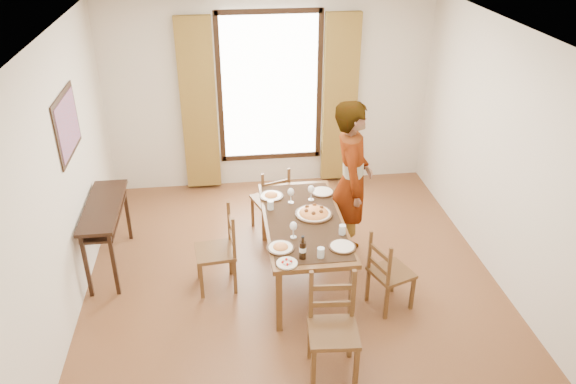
{
  "coord_description": "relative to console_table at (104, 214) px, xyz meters",
  "views": [
    {
      "loc": [
        -0.68,
        -4.95,
        3.84
      ],
      "look_at": [
        -0.02,
        0.27,
        1.0
      ],
      "focal_mm": 35.0,
      "sensor_mm": 36.0,
      "label": 1
    }
  ],
  "objects": [
    {
      "name": "plate_sw",
      "position": [
        1.85,
        -1.03,
        0.1
      ],
      "size": [
        0.27,
        0.27,
        0.05
      ],
      "primitive_type": null,
      "color": "silver",
      "rests_on": "dining_table"
    },
    {
      "name": "dining_table",
      "position": [
        2.15,
        -0.51,
        0.0
      ],
      "size": [
        0.84,
        1.76,
        0.76
      ],
      "color": "brown",
      "rests_on": "ground"
    },
    {
      "name": "tumbler_a",
      "position": [
        2.5,
        -0.84,
        0.12
      ],
      "size": [
        0.07,
        0.07,
        0.1
      ],
      "primitive_type": "cylinder",
      "color": "silver",
      "rests_on": "dining_table"
    },
    {
      "name": "tumbler_c",
      "position": [
        2.21,
        -1.21,
        0.12
      ],
      "size": [
        0.07,
        0.07,
        0.1
      ],
      "primitive_type": "cylinder",
      "color": "silver",
      "rests_on": "dining_table"
    },
    {
      "name": "wine_glass_c",
      "position": [
        2.06,
        -0.13,
        0.16
      ],
      "size": [
        0.08,
        0.08,
        0.18
      ],
      "primitive_type": null,
      "color": "white",
      "rests_on": "dining_table"
    },
    {
      "name": "caprese_plate",
      "position": [
        1.88,
        -1.28,
        0.09
      ],
      "size": [
        0.2,
        0.2,
        0.04
      ],
      "primitive_type": null,
      "color": "silver",
      "rests_on": "dining_table"
    },
    {
      "name": "wine_bottle",
      "position": [
        2.04,
        -1.21,
        0.2
      ],
      "size": [
        0.07,
        0.07,
        0.25
      ],
      "primitive_type": null,
      "color": "black",
      "rests_on": "dining_table"
    },
    {
      "name": "plate_se",
      "position": [
        2.45,
        -1.08,
        0.1
      ],
      "size": [
        0.27,
        0.27,
        0.05
      ],
      "primitive_type": null,
      "color": "silver",
      "rests_on": "dining_table"
    },
    {
      "name": "chair_west",
      "position": [
        1.23,
        -0.53,
        -0.25
      ],
      "size": [
        0.45,
        0.45,
        0.93
      ],
      "rotation": [
        0.0,
        0.0,
        -1.47
      ],
      "color": "brown",
      "rests_on": "ground"
    },
    {
      "name": "pasta_platter",
      "position": [
        2.28,
        -0.43,
        0.12
      ],
      "size": [
        0.4,
        0.4,
        0.1
      ],
      "primitive_type": null,
      "color": "red",
      "rests_on": "dining_table"
    },
    {
      "name": "plate_ne",
      "position": [
        2.46,
        0.06,
        0.1
      ],
      "size": [
        0.27,
        0.27,
        0.05
      ],
      "primitive_type": null,
      "color": "silver",
      "rests_on": "dining_table"
    },
    {
      "name": "plate_nw",
      "position": [
        1.86,
        0.03,
        0.1
      ],
      "size": [
        0.27,
        0.27,
        0.05
      ],
      "primitive_type": null,
      "color": "silver",
      "rests_on": "dining_table"
    },
    {
      "name": "room_shell",
      "position": [
        2.03,
        -0.47,
        0.86
      ],
      "size": [
        4.6,
        5.1,
        2.74
      ],
      "color": "beige",
      "rests_on": "ground"
    },
    {
      "name": "tumbler_b",
      "position": [
        1.82,
        -0.24,
        0.12
      ],
      "size": [
        0.07,
        0.07,
        0.1
      ],
      "primitive_type": "cylinder",
      "color": "silver",
      "rests_on": "dining_table"
    },
    {
      "name": "wine_glass_b",
      "position": [
        2.3,
        -0.1,
        0.16
      ],
      "size": [
        0.08,
        0.08,
        0.18
      ],
      "primitive_type": null,
      "color": "white",
      "rests_on": "dining_table"
    },
    {
      "name": "wine_glass_a",
      "position": [
        2.0,
        -0.84,
        0.16
      ],
      "size": [
        0.08,
        0.08,
        0.18
      ],
      "primitive_type": null,
      "color": "white",
      "rests_on": "dining_table"
    },
    {
      "name": "chair_north",
      "position": [
        1.9,
        0.52,
        -0.26
      ],
      "size": [
        0.51,
        0.51,
        0.91
      ],
      "rotation": [
        0.0,
        0.0,
        3.47
      ],
      "color": "brown",
      "rests_on": "ground"
    },
    {
      "name": "man",
      "position": [
        2.75,
        -0.11,
        0.27
      ],
      "size": [
        0.88,
        0.74,
        1.92
      ],
      "primitive_type": "imported",
      "rotation": [
        0.0,
        0.0,
        1.36
      ],
      "color": "gray",
      "rests_on": "ground"
    },
    {
      "name": "ground",
      "position": [
        2.03,
        -0.6,
        -0.68
      ],
      "size": [
        5.0,
        5.0,
        0.0
      ],
      "primitive_type": "plane",
      "color": "#532A1A",
      "rests_on": "ground"
    },
    {
      "name": "chair_east",
      "position": [
        2.95,
        -1.09,
        -0.28
      ],
      "size": [
        0.49,
        0.49,
        0.86
      ],
      "rotation": [
        0.0,
        0.0,
        1.93
      ],
      "color": "brown",
      "rests_on": "ground"
    },
    {
      "name": "console_table",
      "position": [
        0.0,
        0.0,
        0.0
      ],
      "size": [
        0.38,
        1.2,
        0.8
      ],
      "color": "black",
      "rests_on": "ground"
    },
    {
      "name": "chair_south",
      "position": [
        2.21,
        -1.9,
        -0.23
      ],
      "size": [
        0.46,
        0.46,
        0.98
      ],
      "rotation": [
        0.0,
        0.0,
        -0.08
      ],
      "color": "brown",
      "rests_on": "ground"
    }
  ]
}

